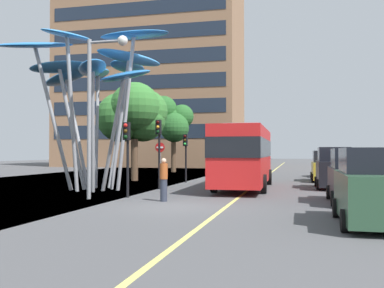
{
  "coord_description": "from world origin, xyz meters",
  "views": [
    {
      "loc": [
        4.45,
        -16.08,
        2.07
      ],
      "look_at": [
        -1.2,
        7.37,
        2.5
      ],
      "focal_mm": 41.4,
      "sensor_mm": 36.0,
      "label": 1
    }
  ],
  "objects_px": {
    "traffic_light_kerb_far": "(159,139)",
    "car_parked_mid": "(354,178)",
    "leaf_sculpture": "(93,71)",
    "pedestrian": "(164,180)",
    "no_entry_sign": "(160,157)",
    "car_far_side": "(330,165)",
    "car_parked_near": "(372,189)",
    "street_lamp": "(99,94)",
    "traffic_light_island_mid": "(186,147)",
    "red_bus": "(244,154)",
    "traffic_light_kerb_near": "(127,143)",
    "car_side_street": "(326,167)",
    "car_parked_far": "(334,169)"
  },
  "relations": [
    {
      "from": "traffic_light_kerb_far",
      "to": "car_parked_mid",
      "type": "height_order",
      "value": "traffic_light_kerb_far"
    },
    {
      "from": "leaf_sculpture",
      "to": "pedestrian",
      "type": "xyz_separation_m",
      "value": [
        5.51,
        -4.65,
        -5.6
      ]
    },
    {
      "from": "no_entry_sign",
      "to": "car_far_side",
      "type": "bearing_deg",
      "value": 49.34
    },
    {
      "from": "car_parked_near",
      "to": "street_lamp",
      "type": "height_order",
      "value": "street_lamp"
    },
    {
      "from": "traffic_light_island_mid",
      "to": "car_parked_near",
      "type": "relative_size",
      "value": 0.75
    },
    {
      "from": "leaf_sculpture",
      "to": "car_parked_mid",
      "type": "height_order",
      "value": "leaf_sculpture"
    },
    {
      "from": "no_entry_sign",
      "to": "red_bus",
      "type": "bearing_deg",
      "value": -7.27
    },
    {
      "from": "traffic_light_kerb_far",
      "to": "street_lamp",
      "type": "distance_m",
      "value": 5.88
    },
    {
      "from": "traffic_light_kerb_far",
      "to": "traffic_light_island_mid",
      "type": "bearing_deg",
      "value": 89.01
    },
    {
      "from": "traffic_light_kerb_near",
      "to": "car_side_street",
      "type": "distance_m",
      "value": 16.61
    },
    {
      "from": "car_parked_far",
      "to": "car_far_side",
      "type": "xyz_separation_m",
      "value": [
        0.58,
        12.08,
        -0.06
      ]
    },
    {
      "from": "leaf_sculpture",
      "to": "car_side_street",
      "type": "height_order",
      "value": "leaf_sculpture"
    },
    {
      "from": "leaf_sculpture",
      "to": "traffic_light_kerb_near",
      "type": "relative_size",
      "value": 2.74
    },
    {
      "from": "red_bus",
      "to": "car_side_street",
      "type": "height_order",
      "value": "red_bus"
    },
    {
      "from": "car_side_street",
      "to": "pedestrian",
      "type": "bearing_deg",
      "value": -116.61
    },
    {
      "from": "traffic_light_kerb_near",
      "to": "car_side_street",
      "type": "relative_size",
      "value": 0.75
    },
    {
      "from": "traffic_light_island_mid",
      "to": "pedestrian",
      "type": "height_order",
      "value": "traffic_light_island_mid"
    },
    {
      "from": "traffic_light_island_mid",
      "to": "car_parked_near",
      "type": "height_order",
      "value": "traffic_light_island_mid"
    },
    {
      "from": "traffic_light_island_mid",
      "to": "car_side_street",
      "type": "height_order",
      "value": "traffic_light_island_mid"
    },
    {
      "from": "car_parked_near",
      "to": "car_parked_mid",
      "type": "distance_m",
      "value": 5.56
    },
    {
      "from": "red_bus",
      "to": "car_side_street",
      "type": "xyz_separation_m",
      "value": [
        4.83,
        7.31,
        -0.97
      ]
    },
    {
      "from": "traffic_light_kerb_far",
      "to": "car_far_side",
      "type": "distance_m",
      "value": 17.98
    },
    {
      "from": "leaf_sculpture",
      "to": "car_side_street",
      "type": "xyz_separation_m",
      "value": [
        12.84,
        9.98,
        -5.51
      ]
    },
    {
      "from": "car_parked_far",
      "to": "pedestrian",
      "type": "xyz_separation_m",
      "value": [
        -7.41,
        -8.37,
        -0.18
      ]
    },
    {
      "from": "car_side_street",
      "to": "traffic_light_island_mid",
      "type": "bearing_deg",
      "value": -159.76
    },
    {
      "from": "car_side_street",
      "to": "traffic_light_kerb_far",
      "type": "bearing_deg",
      "value": -136.11
    },
    {
      "from": "no_entry_sign",
      "to": "street_lamp",
      "type": "bearing_deg",
      "value": -92.34
    },
    {
      "from": "leaf_sculpture",
      "to": "car_side_street",
      "type": "distance_m",
      "value": 17.17
    },
    {
      "from": "street_lamp",
      "to": "car_far_side",
      "type": "bearing_deg",
      "value": 61.52
    },
    {
      "from": "traffic_light_kerb_near",
      "to": "traffic_light_island_mid",
      "type": "height_order",
      "value": "traffic_light_kerb_near"
    },
    {
      "from": "red_bus",
      "to": "traffic_light_kerb_near",
      "type": "height_order",
      "value": "red_bus"
    },
    {
      "from": "car_parked_near",
      "to": "no_entry_sign",
      "type": "relative_size",
      "value": 1.65
    },
    {
      "from": "traffic_light_kerb_near",
      "to": "traffic_light_kerb_far",
      "type": "height_order",
      "value": "traffic_light_kerb_far"
    },
    {
      "from": "car_parked_near",
      "to": "car_parked_far",
      "type": "distance_m",
      "value": 12.74
    },
    {
      "from": "pedestrian",
      "to": "no_entry_sign",
      "type": "relative_size",
      "value": 0.68
    },
    {
      "from": "traffic_light_kerb_near",
      "to": "car_parked_mid",
      "type": "relative_size",
      "value": 0.79
    },
    {
      "from": "traffic_light_kerb_far",
      "to": "car_parked_near",
      "type": "relative_size",
      "value": 0.88
    },
    {
      "from": "red_bus",
      "to": "no_entry_sign",
      "type": "height_order",
      "value": "red_bus"
    },
    {
      "from": "car_side_street",
      "to": "pedestrian",
      "type": "height_order",
      "value": "car_side_street"
    },
    {
      "from": "red_bus",
      "to": "pedestrian",
      "type": "height_order",
      "value": "red_bus"
    },
    {
      "from": "leaf_sculpture",
      "to": "car_far_side",
      "type": "xyz_separation_m",
      "value": [
        13.5,
        15.8,
        -5.49
      ]
    },
    {
      "from": "traffic_light_kerb_far",
      "to": "pedestrian",
      "type": "relative_size",
      "value": 2.12
    },
    {
      "from": "traffic_light_kerb_near",
      "to": "car_parked_far",
      "type": "xyz_separation_m",
      "value": [
        9.46,
        7.37,
        -1.38
      ]
    },
    {
      "from": "red_bus",
      "to": "traffic_light_kerb_near",
      "type": "xyz_separation_m",
      "value": [
        -4.54,
        -6.33,
        0.5
      ]
    },
    {
      "from": "car_parked_near",
      "to": "no_entry_sign",
      "type": "height_order",
      "value": "no_entry_sign"
    },
    {
      "from": "traffic_light_kerb_near",
      "to": "no_entry_sign",
      "type": "xyz_separation_m",
      "value": [
        -0.66,
        6.99,
        -0.71
      ]
    },
    {
      "from": "car_side_street",
      "to": "street_lamp",
      "type": "relative_size",
      "value": 0.63
    },
    {
      "from": "traffic_light_island_mid",
      "to": "no_entry_sign",
      "type": "bearing_deg",
      "value": -103.42
    },
    {
      "from": "traffic_light_island_mid",
      "to": "car_parked_mid",
      "type": "bearing_deg",
      "value": -46.24
    },
    {
      "from": "car_side_street",
      "to": "no_entry_sign",
      "type": "xyz_separation_m",
      "value": [
        -10.04,
        -6.64,
        0.76
      ]
    }
  ]
}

